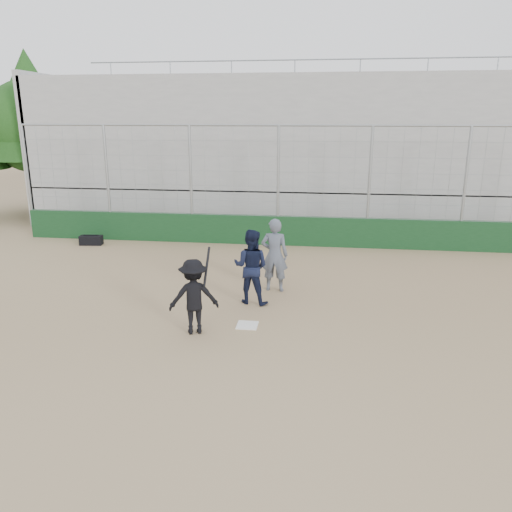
# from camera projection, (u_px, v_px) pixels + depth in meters

# --- Properties ---
(ground) EXTENTS (90.00, 90.00, 0.00)m
(ground) POSITION_uv_depth(u_px,v_px,m) (247.00, 326.00, 10.59)
(ground) COLOR brown
(ground) RESTS_ON ground
(home_plate) EXTENTS (0.44, 0.44, 0.02)m
(home_plate) POSITION_uv_depth(u_px,v_px,m) (247.00, 325.00, 10.59)
(home_plate) COLOR white
(home_plate) RESTS_ON ground
(backstop) EXTENTS (18.10, 0.25, 4.04)m
(backstop) POSITION_uv_depth(u_px,v_px,m) (278.00, 217.00, 17.01)
(backstop) COLOR #103317
(backstop) RESTS_ON ground
(bleachers) EXTENTS (20.25, 6.70, 6.98)m
(bleachers) POSITION_uv_depth(u_px,v_px,m) (289.00, 149.00, 21.20)
(bleachers) COLOR gray
(bleachers) RESTS_ON ground
(tree_left) EXTENTS (4.48, 4.48, 7.00)m
(tree_left) POSITION_uv_depth(u_px,v_px,m) (31.00, 114.00, 21.30)
(tree_left) COLOR #361F13
(tree_left) RESTS_ON ground
(batter_at_plate) EXTENTS (1.14, 0.87, 1.73)m
(batter_at_plate) POSITION_uv_depth(u_px,v_px,m) (194.00, 296.00, 10.08)
(batter_at_plate) COLOR black
(batter_at_plate) RESTS_ON ground
(catcher_crouched) EXTENTS (1.01, 0.86, 1.21)m
(catcher_crouched) POSITION_uv_depth(u_px,v_px,m) (251.00, 279.00, 11.72)
(catcher_crouched) COLOR black
(catcher_crouched) RESTS_ON ground
(umpire) EXTENTS (0.71, 0.49, 1.68)m
(umpire) POSITION_uv_depth(u_px,v_px,m) (274.00, 259.00, 12.53)
(umpire) COLOR #4E5664
(umpire) RESTS_ON ground
(equipment_bag) EXTENTS (0.79, 0.40, 0.36)m
(equipment_bag) POSITION_uv_depth(u_px,v_px,m) (91.00, 240.00, 17.19)
(equipment_bag) COLOR black
(equipment_bag) RESTS_ON ground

